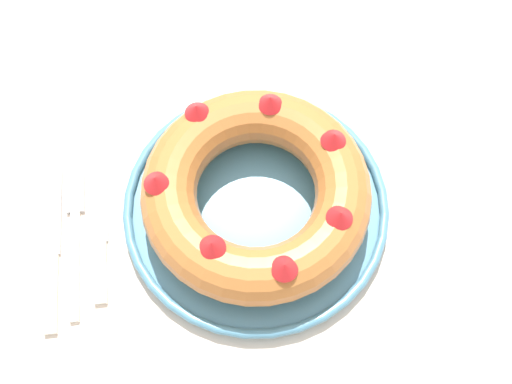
{
  "coord_description": "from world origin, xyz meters",
  "views": [
    {
      "loc": [
        -0.05,
        -0.31,
        1.5
      ],
      "look_at": [
        -0.02,
        -0.01,
        0.81
      ],
      "focal_mm": 42.0,
      "sensor_mm": 36.0,
      "label": 1
    }
  ],
  "objects_px": {
    "bundt_cake": "(256,192)",
    "serving_knife": "(52,258)",
    "cake_knife": "(100,245)",
    "fork": "(75,233)",
    "serving_dish": "(256,206)"
  },
  "relations": [
    {
      "from": "bundt_cake",
      "to": "serving_knife",
      "type": "xyz_separation_m",
      "value": [
        -0.27,
        -0.04,
        -0.05
      ]
    },
    {
      "from": "fork",
      "to": "serving_knife",
      "type": "relative_size",
      "value": 0.9
    },
    {
      "from": "serving_dish",
      "to": "fork",
      "type": "relative_size",
      "value": 1.72
    },
    {
      "from": "fork",
      "to": "cake_knife",
      "type": "xyz_separation_m",
      "value": [
        0.03,
        -0.02,
        0.0
      ]
    },
    {
      "from": "serving_knife",
      "to": "cake_knife",
      "type": "distance_m",
      "value": 0.06
    },
    {
      "from": "serving_dish",
      "to": "fork",
      "type": "distance_m",
      "value": 0.24
    },
    {
      "from": "bundt_cake",
      "to": "cake_knife",
      "type": "distance_m",
      "value": 0.22
    },
    {
      "from": "serving_dish",
      "to": "bundt_cake",
      "type": "bearing_deg",
      "value": 55.32
    },
    {
      "from": "bundt_cake",
      "to": "fork",
      "type": "distance_m",
      "value": 0.25
    },
    {
      "from": "bundt_cake",
      "to": "serving_knife",
      "type": "distance_m",
      "value": 0.28
    },
    {
      "from": "fork",
      "to": "serving_knife",
      "type": "xyz_separation_m",
      "value": [
        -0.03,
        -0.03,
        -0.0
      ]
    },
    {
      "from": "serving_dish",
      "to": "serving_knife",
      "type": "height_order",
      "value": "serving_dish"
    },
    {
      "from": "serving_knife",
      "to": "fork",
      "type": "bearing_deg",
      "value": 44.24
    },
    {
      "from": "serving_dish",
      "to": "fork",
      "type": "xyz_separation_m",
      "value": [
        -0.24,
        -0.01,
        -0.01
      ]
    },
    {
      "from": "fork",
      "to": "serving_knife",
      "type": "bearing_deg",
      "value": -133.48
    }
  ]
}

